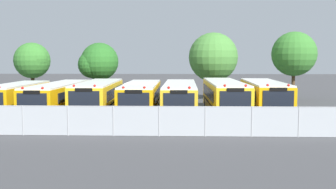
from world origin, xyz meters
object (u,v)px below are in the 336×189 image
Objects in this scene: school_bus_5 at (224,96)px; tree_3 at (295,54)px; school_bus_4 at (180,97)px; school_bus_6 at (264,97)px; school_bus_0 at (17,97)px; school_bus_2 at (99,96)px; tree_0 at (33,60)px; tree_2 at (212,57)px; traffic_cone at (156,126)px; tree_1 at (98,62)px; school_bus_1 at (59,97)px; school_bus_3 at (141,97)px.

school_bus_5 is 1.59× the size of tree_3.
school_bus_5 is at bearing -128.12° from tree_3.
school_bus_4 is at bearing -136.97° from tree_3.
school_bus_4 is at bearing 4.00° from school_bus_6.
school_bus_0 is 0.90× the size of school_bus_2.
tree_0 is 27.84m from tree_3.
school_bus_6 is at bearing -177.09° from school_bus_4.
tree_2 is (-0.06, 11.04, 3.13)m from school_bus_5.
school_bus_2 is at bearing -149.57° from tree_3.
traffic_cone is at bearing 124.67° from school_bus_2.
tree_1 is at bearing -29.06° from school_bus_6.
tree_1 is at bearing -97.38° from school_bus_1.
tree_3 is (20.36, 2.05, 0.83)m from tree_1.
school_bus_4 is 1.57× the size of tree_2.
tree_3 is (21.54, 10.90, 3.47)m from school_bus_1.
tree_1 is 12.00m from tree_2.
school_bus_0 is 16.34m from school_bus_5.
school_bus_6 is 25.13m from tree_0.
tree_3 is at bearing -114.88° from school_bus_6.
school_bus_3 reaches higher than traffic_cone.
school_bus_3 is 0.95× the size of school_bus_4.
tree_2 is (6.44, 11.00, 3.22)m from school_bus_3.
school_bus_0 is 1.57× the size of tree_1.
tree_1 is at bearing -169.29° from tree_2.
school_bus_1 is at bearing 0.16° from school_bus_2.
school_bus_2 is at bearing 126.08° from traffic_cone.
school_bus_6 is (16.11, 0.00, 0.09)m from school_bus_1.
tree_3 is at bearing -144.65° from school_bus_3.
tree_0 is at bearing 128.93° from traffic_cone.
school_bus_2 is at bearing 1.23° from school_bus_6.
school_bus_6 is (19.43, 0.22, 0.11)m from school_bus_0.
school_bus_1 reaches higher than traffic_cone.
tree_1 reaches higher than school_bus_2.
school_bus_2 is at bearing -131.80° from tree_2.
school_bus_1 is 6.51m from school_bus_3.
school_bus_1 is 10.63m from traffic_cone.
school_bus_3 is at bearing -1.45° from school_bus_5.
school_bus_2 is at bearing -77.52° from tree_1.
tree_1 is (1.18, 8.86, 2.64)m from school_bus_1.
tree_1 reaches higher than school_bus_4.
tree_2 is 12.87× the size of traffic_cone.
school_bus_2 is 0.99× the size of school_bus_3.
school_bus_3 is 17.10m from tree_0.
school_bus_6 is 12.64m from tree_3.
school_bus_5 is 1.91× the size of tree_1.
school_bus_4 is (6.45, -0.36, -0.03)m from school_bus_2.
tree_0 is 0.86× the size of tree_2.
tree_2 is (11.77, 2.23, 0.59)m from tree_1.
school_bus_4 is 6.75m from traffic_cone.
school_bus_6 is (6.54, 0.27, 0.06)m from school_bus_4.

